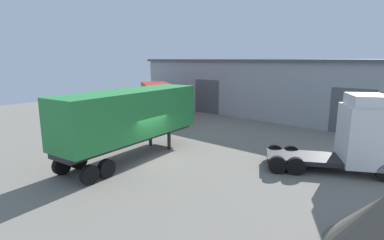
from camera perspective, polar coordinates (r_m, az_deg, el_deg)
ground_plane at (r=17.95m, az=-7.40°, el=-7.34°), size 60.00×60.00×0.00m
warehouse_building at (r=32.83m, az=18.19°, el=5.92°), size 32.83×10.39×5.75m
tractor_unit_white at (r=17.53m, az=29.10°, el=-2.70°), size 6.51×5.13×4.06m
container_trailer_grey at (r=17.67m, az=-11.66°, el=0.82°), size 3.72×9.66×4.02m
box_truck_black at (r=29.53m, az=-6.88°, el=4.07°), size 7.70×6.21×3.50m
gravel_pile at (r=11.12m, az=32.34°, el=-16.33°), size 3.19×3.19×1.83m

